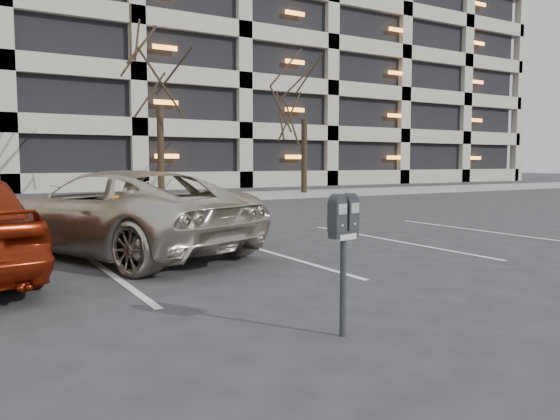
{
  "coord_description": "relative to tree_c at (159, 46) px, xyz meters",
  "views": [
    {
      "loc": [
        -3.16,
        -5.8,
        1.55
      ],
      "look_at": [
        -0.06,
        -0.54,
        1.02
      ],
      "focal_mm": 35.0,
      "sensor_mm": 36.0,
      "label": 1
    }
  ],
  "objects": [
    {
      "name": "suv_silver",
      "position": [
        -4.88,
        -12.54,
        -5.52
      ],
      "size": [
        4.13,
        5.63,
        1.43
      ],
      "rotation": [
        0.0,
        0.0,
        3.53
      ],
      "color": "beige",
      "rests_on": "ground"
    },
    {
      "name": "stall_lines",
      "position": [
        -5.4,
        -13.7,
        -6.23
      ],
      "size": [
        16.9,
        5.2,
        0.0
      ],
      "color": "silver",
      "rests_on": "ground"
    },
    {
      "name": "sidewalk",
      "position": [
        -4.0,
        0.0,
        -6.17
      ],
      "size": [
        80.0,
        4.0,
        0.12
      ],
      "primitive_type": "cube",
      "color": "gray",
      "rests_on": "ground"
    },
    {
      "name": "parking_meter",
      "position": [
        -4.26,
        -17.98,
        -5.27
      ],
      "size": [
        0.34,
        0.19,
        1.25
      ],
      "rotation": [
        0.0,
        0.0,
        0.23
      ],
      "color": "black",
      "rests_on": "ground"
    },
    {
      "name": "tree_d",
      "position": [
        7.0,
        0.0,
        -0.49
      ],
      "size": [
        3.5,
        3.5,
        7.95
      ],
      "color": "black",
      "rests_on": "ground"
    },
    {
      "name": "parking_garage",
      "position": [
        8.0,
        17.84,
        3.03
      ],
      "size": [
        52.0,
        20.0,
        19.0
      ],
      "color": "black",
      "rests_on": "ground"
    },
    {
      "name": "tree_c",
      "position": [
        0.0,
        0.0,
        0.0
      ],
      "size": [
        3.79,
        3.79,
        8.62
      ],
      "color": "black",
      "rests_on": "ground"
    },
    {
      "name": "ground",
      "position": [
        -4.0,
        -16.0,
        -6.23
      ],
      "size": [
        140.0,
        140.0,
        0.0
      ],
      "primitive_type": "plane",
      "color": "#28282B",
      "rests_on": "ground"
    }
  ]
}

